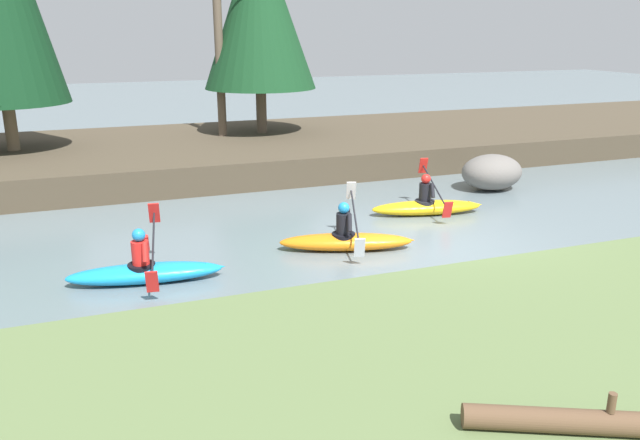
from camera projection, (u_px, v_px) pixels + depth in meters
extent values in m
plane|color=slate|center=(434.00, 250.00, 12.71)|extent=(90.00, 90.00, 0.00)
cube|color=#473D2D|center=(289.00, 147.00, 21.40)|extent=(44.00, 8.05, 0.82)
cylinder|color=#7A664C|center=(11.00, 127.00, 18.49)|extent=(0.36, 0.36, 1.39)
cylinder|color=brown|center=(261.00, 110.00, 21.68)|extent=(0.36, 0.36, 1.53)
cone|color=#143D1E|center=(259.00, 6.00, 20.67)|extent=(3.80, 3.80, 5.35)
cylinder|color=brown|center=(220.00, 68.00, 20.56)|extent=(0.28, 0.28, 4.52)
ellipsoid|color=yellow|center=(426.00, 208.00, 15.08)|extent=(2.77, 1.13, 0.34)
cone|color=yellow|center=(475.00, 205.00, 15.25)|extent=(0.38, 0.27, 0.20)
cylinder|color=black|center=(425.00, 202.00, 15.03)|extent=(0.57, 0.57, 0.08)
cylinder|color=black|center=(425.00, 192.00, 14.95)|extent=(0.35, 0.35, 0.42)
sphere|color=red|center=(426.00, 179.00, 14.86)|extent=(0.27, 0.27, 0.23)
cylinder|color=black|center=(426.00, 186.00, 15.17)|extent=(0.13, 0.24, 0.35)
cylinder|color=black|center=(433.00, 191.00, 14.72)|extent=(0.13, 0.24, 0.35)
cylinder|color=black|center=(435.00, 186.00, 14.95)|extent=(0.42, 1.88, 0.65)
cube|color=red|center=(423.00, 166.00, 15.76)|extent=(0.23, 0.20, 0.41)
cube|color=red|center=(448.00, 210.00, 14.14)|extent=(0.23, 0.20, 0.41)
ellipsoid|color=orange|center=(346.00, 242.00, 12.66)|extent=(2.75, 1.40, 0.34)
cone|color=orange|center=(407.00, 240.00, 12.71)|extent=(0.39, 0.30, 0.20)
cylinder|color=black|center=(343.00, 235.00, 12.62)|extent=(0.60, 0.60, 0.08)
cylinder|color=black|center=(344.00, 223.00, 12.55)|extent=(0.38, 0.38, 0.42)
sphere|color=#1E89D1|center=(344.00, 208.00, 12.45)|extent=(0.29, 0.29, 0.23)
cylinder|color=black|center=(348.00, 216.00, 12.75)|extent=(0.16, 0.24, 0.35)
cylinder|color=black|center=(350.00, 223.00, 12.30)|extent=(0.16, 0.24, 0.35)
cylinder|color=black|center=(355.00, 217.00, 12.52)|extent=(0.62, 1.83, 0.65)
cube|color=white|center=(351.00, 191.00, 13.33)|extent=(0.24, 0.21, 0.41)
cube|color=white|center=(360.00, 248.00, 11.70)|extent=(0.24, 0.21, 0.41)
ellipsoid|color=#1993D6|center=(145.00, 273.00, 11.04)|extent=(2.76, 0.99, 0.34)
cone|color=#1993D6|center=(216.00, 267.00, 11.28)|extent=(0.38, 0.25, 0.20)
cylinder|color=black|center=(141.00, 266.00, 10.99)|extent=(0.54, 0.54, 0.08)
cylinder|color=red|center=(140.00, 253.00, 10.92)|extent=(0.34, 0.34, 0.42)
sphere|color=#1E89D1|center=(139.00, 235.00, 10.82)|extent=(0.26, 0.26, 0.23)
cylinder|color=red|center=(146.00, 243.00, 11.13)|extent=(0.12, 0.24, 0.35)
cylinder|color=red|center=(145.00, 252.00, 10.69)|extent=(0.12, 0.24, 0.35)
cylinder|color=black|center=(153.00, 245.00, 10.92)|extent=(0.31, 1.90, 0.65)
cube|color=red|center=(154.00, 213.00, 11.72)|extent=(0.22, 0.19, 0.41)
cube|color=red|center=(152.00, 282.00, 10.13)|extent=(0.22, 0.19, 0.41)
ellipsoid|color=slate|center=(492.00, 172.00, 17.32)|extent=(1.75, 1.37, 0.99)
cylinder|color=brown|center=(587.00, 422.00, 5.89)|extent=(2.20, 1.21, 0.24)
cylinder|color=brown|center=(612.00, 403.00, 5.81)|extent=(0.08, 0.08, 0.20)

